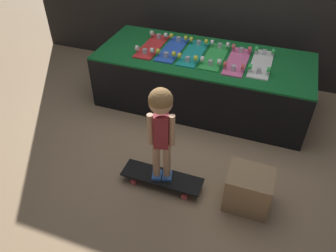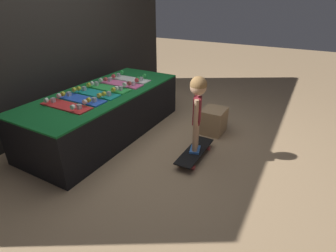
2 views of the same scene
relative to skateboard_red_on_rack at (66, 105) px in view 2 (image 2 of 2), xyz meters
name	(u,v)px [view 2 (image 2 of 2)]	position (x,y,z in m)	size (l,w,h in m)	color
ground_plane	(144,143)	(0.58, -0.60, -0.61)	(16.00, 16.00, 0.00)	#9E7F5B
back_wall	(49,28)	(0.58, 0.78, 0.70)	(5.05, 0.10, 2.63)	black
display_rack	(105,113)	(0.58, -0.01, -0.31)	(2.23, 0.93, 0.59)	black
skateboard_red_on_rack	(66,105)	(0.00, 0.00, 0.00)	(0.20, 0.61, 0.09)	red
skateboard_blue_on_rack	(82,98)	(0.23, 0.00, 0.00)	(0.20, 0.61, 0.09)	blue
skateboard_teal_on_rack	(96,93)	(0.47, -0.01, 0.00)	(0.20, 0.61, 0.09)	teal
skateboard_green_on_rack	(108,87)	(0.70, 0.00, 0.00)	(0.20, 0.61, 0.09)	green
skateboard_pink_on_rack	(121,83)	(0.93, -0.03, 0.00)	(0.20, 0.61, 0.09)	pink
skateboard_white_on_rack	(130,78)	(1.16, 0.00, 0.00)	(0.20, 0.61, 0.09)	white
skateboard_on_floor	(195,152)	(0.60, -1.29, -0.54)	(0.69, 0.20, 0.09)	black
child	(198,101)	(0.60, -1.29, 0.09)	(0.20, 0.18, 0.87)	#3870C6
storage_box	(213,121)	(1.31, -1.25, -0.44)	(0.34, 0.29, 0.33)	#A37F56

